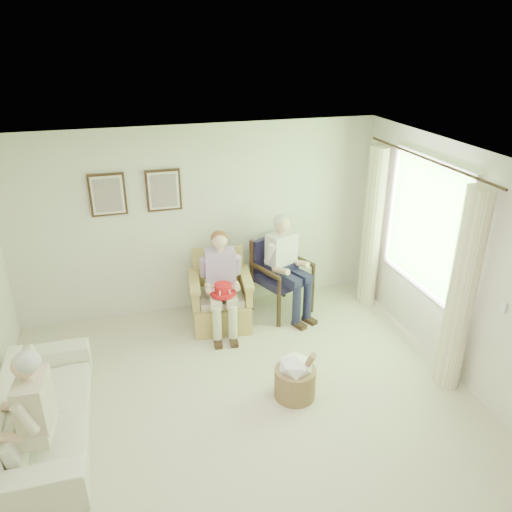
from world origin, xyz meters
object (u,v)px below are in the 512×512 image
object	(u,v)px
person_dark	(285,260)
red_hat	(223,290)
wood_armchair	(280,272)
hatbox	(295,376)
wicker_armchair	(220,302)
person_sofa	(30,413)
person_wicker	(222,276)
sofa	(45,411)

from	to	relation	value
person_dark	red_hat	distance (m)	1.00
wood_armchair	red_hat	size ratio (longest dim) A/B	3.25
hatbox	wood_armchair	bearing A→B (deg)	76.54
wicker_armchair	wood_armchair	distance (m)	0.95
wood_armchair	person_sofa	distance (m)	3.76
wood_armchair	hatbox	xyz separation A→B (m)	(-0.45, -1.87, -0.32)
wood_armchair	person_sofa	bearing A→B (deg)	-165.84
hatbox	person_wicker	bearing A→B (deg)	106.02
sofa	person_wicker	xyz separation A→B (m)	(2.09, 1.45, 0.47)
wicker_armchair	person_sofa	distance (m)	3.00
wicker_armchair	wood_armchair	xyz separation A→B (m)	(0.90, 0.16, 0.26)
person_wicker	person_dark	xyz separation A→B (m)	(0.90, 0.12, 0.07)
person_sofa	sofa	bearing A→B (deg)	-174.80
wicker_armchair	hatbox	xyz separation A→B (m)	(0.45, -1.71, -0.06)
sofa	person_sofa	size ratio (longest dim) A/B	1.64
sofa	person_sofa	xyz separation A→B (m)	(-0.00, -0.52, 0.42)
wood_armchair	person_wicker	bearing A→B (deg)	175.03
hatbox	person_dark	bearing A→B (deg)	75.22
person_wicker	person_dark	size ratio (longest dim) A/B	0.94
sofa	person_sofa	world-z (taller)	person_sofa
wicker_armchair	person_wicker	world-z (taller)	person_wicker
sofa	hatbox	size ratio (longest dim) A/B	3.15
person_wicker	red_hat	size ratio (longest dim) A/B	4.10
person_dark	person_sofa	bearing A→B (deg)	-168.01
person_wicker	hatbox	size ratio (longest dim) A/B	2.00
person_wicker	sofa	bearing A→B (deg)	-138.48
wood_armchair	person_dark	distance (m)	0.31
wood_armchair	hatbox	bearing A→B (deg)	-126.41
red_hat	person_dark	bearing A→B (deg)	19.20
sofa	person_dark	distance (m)	3.42
person_dark	hatbox	world-z (taller)	person_dark
person_sofa	hatbox	bearing A→B (deg)	104.04
person_dark	hatbox	size ratio (longest dim) A/B	2.13
wicker_armchair	person_dark	world-z (taller)	person_dark
person_sofa	hatbox	world-z (taller)	person_sofa
wood_armchair	person_wicker	distance (m)	0.97
wood_armchair	red_hat	xyz separation A→B (m)	(-0.93, -0.50, 0.10)
person_wicker	red_hat	bearing A→B (deg)	-91.71
wood_armchair	sofa	distance (m)	3.47
wicker_armchair	person_wicker	bearing A→B (deg)	-83.21
red_hat	wicker_armchair	bearing A→B (deg)	84.80
person_wicker	person_sofa	bearing A→B (deg)	-129.90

